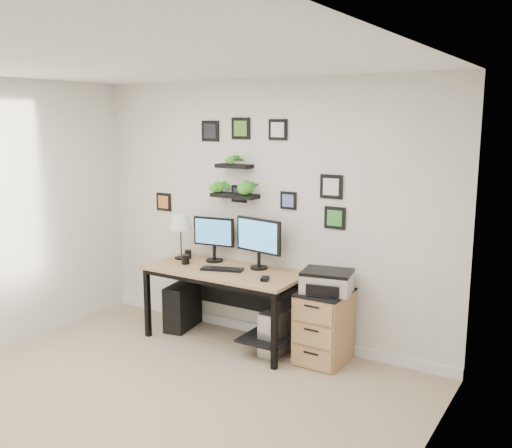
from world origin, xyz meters
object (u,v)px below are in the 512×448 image
Objects in this scene: mug at (185,259)px; desk at (229,281)px; file_cabinet at (324,326)px; table_lamp at (181,223)px; pc_tower_black at (183,306)px; monitor_left at (214,236)px; printer at (327,281)px; monitor_right at (259,239)px; pc_tower_grey at (278,331)px.

desk is at bearing 7.65° from mug.
mug reaches higher than file_cabinet.
table_lamp is at bearing 139.10° from mug.
pc_tower_black is 1.66m from file_cabinet.
monitor_left is (-0.30, 0.17, 0.40)m from desk.
file_cabinet is at bearing -5.05° from monitor_left.
mug is 0.19× the size of printer.
pc_tower_black is (-0.34, -0.12, -0.78)m from monitor_left.
table_lamp is at bearing -167.30° from monitor_left.
monitor_right is at bearing 34.40° from desk.
monitor_right is 5.67× the size of mug.
pc_tower_grey is 0.66× the size of file_cabinet.
pc_tower_black is at bearing -159.56° from monitor_left.
mug is 0.14× the size of file_cabinet.
printer is (0.80, -0.12, -0.28)m from monitor_right.
mug is at bearing -175.28° from file_cabinet.
monitor_left is at bearing 174.56° from printer.
desk is 3.65× the size of pc_tower_grey.
monitor_right is at bearing -1.85° from pc_tower_black.
monitor_right is at bearing 171.47° from printer.
pc_tower_black is (-0.88, -0.12, -0.81)m from monitor_right.
printer reaches higher than mug.
mug is 1.58m from file_cabinet.
pc_tower_grey is (1.23, -0.09, -0.92)m from table_lamp.
printer is at bearing -23.23° from file_cabinet.
pc_tower_grey is at bearing 3.60° from mug.
printer is at bearing 5.53° from pc_tower_grey.
desk is 0.85m from table_lamp.
pc_tower_grey is (0.31, -0.17, -0.84)m from monitor_right.
desk is 3.35× the size of table_lamp.
file_cabinet is (1.32, -0.12, -0.69)m from monitor_left.
monitor_left is at bearing 168.53° from pc_tower_grey.
pc_tower_black is at bearing 141.65° from mug.
printer is at bearing -8.53° from monitor_right.
mug is 1.54m from printer.
monitor_left reaches higher than file_cabinet.
table_lamp reaches higher than monitor_left.
pc_tower_grey is at bearing -27.84° from monitor_right.
mug reaches higher than pc_tower_grey.
monitor_right is 1.14× the size of table_lamp.
table_lamp is at bearing 175.76° from pc_tower_grey.
monitor_left is 4.86× the size of mug.
monitor_right is 1.24× the size of pc_tower_grey.
mug is at bearing -128.05° from monitor_left.
monitor_right is 0.91m from pc_tower_grey.
pc_tower_black is at bearing 177.61° from pc_tower_grey.
mug is (-0.74, -0.23, -0.25)m from monitor_right.
table_lamp reaches higher than pc_tower_black.
file_cabinet is at bearing -7.98° from monitor_right.
file_cabinet is (1.01, 0.06, -0.29)m from desk.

